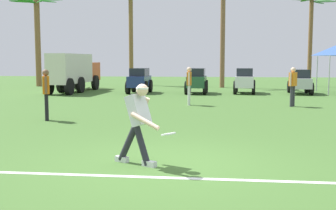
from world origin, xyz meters
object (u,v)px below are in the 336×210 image
(teammate_deep, at_px, (189,82))
(parked_car_slot_d, at_px, (300,81))
(palm_tree_right_of_centre, at_px, (223,28))
(parked_car_slot_c, at_px, (245,80))
(box_truck, at_px, (74,71))
(parked_car_slot_a, at_px, (139,80))
(frisbee_in_flight, at_px, (168,134))
(parked_car_slot_b, at_px, (197,80))
(palm_tree_far_right, at_px, (311,28))
(teammate_midfield, at_px, (293,83))
(palm_tree_left_of_centre, at_px, (131,27))
(teammate_near_sideline, at_px, (46,90))
(frisbee_thrower, at_px, (138,120))
(palm_tree_far_left, at_px, (37,34))

(teammate_deep, xyz_separation_m, parked_car_slot_d, (5.66, 6.56, -0.22))
(parked_car_slot_d, height_order, palm_tree_right_of_centre, palm_tree_right_of_centre)
(parked_car_slot_c, bearing_deg, palm_tree_right_of_centre, 103.80)
(box_truck, bearing_deg, parked_car_slot_c, 0.48)
(teammate_deep, height_order, parked_car_slot_a, teammate_deep)
(frisbee_in_flight, xyz_separation_m, parked_car_slot_b, (-0.36, 16.75, 0.09))
(palm_tree_right_of_centre, bearing_deg, palm_tree_far_right, 17.04)
(teammate_midfield, bearing_deg, parked_car_slot_b, 123.42)
(palm_tree_left_of_centre, relative_size, palm_tree_right_of_centre, 1.04)
(teammate_deep, bearing_deg, teammate_near_sideline, -129.00)
(teammate_deep, distance_m, box_truck, 9.66)
(parked_car_slot_d, bearing_deg, teammate_midfield, -103.03)
(palm_tree_left_of_centre, height_order, palm_tree_far_right, palm_tree_left_of_centre)
(teammate_near_sideline, distance_m, palm_tree_left_of_centre, 19.15)
(parked_car_slot_d, bearing_deg, parked_car_slot_c, 179.35)
(frisbee_thrower, bearing_deg, frisbee_in_flight, -42.05)
(palm_tree_right_of_centre, bearing_deg, teammate_midfield, -77.04)
(parked_car_slot_a, bearing_deg, box_truck, 174.43)
(frisbee_thrower, height_order, teammate_deep, teammate_deep)
(parked_car_slot_b, height_order, parked_car_slot_c, same)
(parked_car_slot_a, distance_m, parked_car_slot_d, 8.88)
(parked_car_slot_b, bearing_deg, parked_car_slot_d, 4.02)
(teammate_near_sideline, bearing_deg, box_truck, 105.14)
(parked_car_slot_c, relative_size, palm_tree_left_of_centre, 0.34)
(parked_car_slot_c, bearing_deg, box_truck, -179.52)
(palm_tree_far_left, bearing_deg, parked_car_slot_c, -18.92)
(teammate_midfield, bearing_deg, palm_tree_left_of_centre, 123.99)
(frisbee_in_flight, relative_size, palm_tree_left_of_centre, 0.05)
(parked_car_slot_d, bearing_deg, teammate_near_sideline, -130.02)
(teammate_midfield, relative_size, parked_car_slot_c, 0.64)
(teammate_deep, bearing_deg, palm_tree_right_of_centre, 82.84)
(teammate_deep, relative_size, palm_tree_far_left, 0.25)
(teammate_near_sideline, relative_size, palm_tree_far_right, 0.24)
(teammate_near_sideline, distance_m, palm_tree_far_right, 21.98)
(teammate_near_sideline, height_order, parked_car_slot_b, teammate_near_sideline)
(parked_car_slot_c, bearing_deg, palm_tree_far_left, 161.08)
(box_truck, bearing_deg, parked_car_slot_b, -2.80)
(teammate_midfield, xyz_separation_m, teammate_deep, (-4.12, 0.06, 0.00))
(teammate_near_sideline, distance_m, parked_car_slot_b, 11.84)
(teammate_deep, distance_m, palm_tree_far_right, 15.75)
(frisbee_thrower, distance_m, teammate_near_sideline, 6.35)
(parked_car_slot_a, xyz_separation_m, palm_tree_left_of_centre, (-2.05, 7.72, 3.51))
(parked_car_slot_c, distance_m, palm_tree_far_left, 15.22)
(teammate_midfield, relative_size, palm_tree_far_left, 0.25)
(teammate_midfield, bearing_deg, parked_car_slot_a, 139.80)
(palm_tree_right_of_centre, bearing_deg, frisbee_thrower, -94.41)
(palm_tree_left_of_centre, bearing_deg, parked_car_slot_a, -75.11)
(teammate_near_sideline, relative_size, box_truck, 0.26)
(palm_tree_right_of_centre, bearing_deg, frisbee_in_flight, -92.78)
(frisbee_thrower, bearing_deg, palm_tree_left_of_centre, 101.92)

